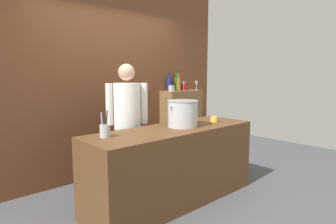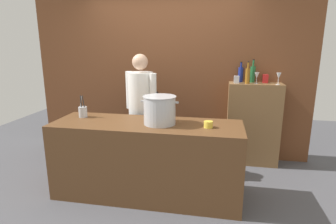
# 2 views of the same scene
# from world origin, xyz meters

# --- Properties ---
(ground_plane) EXTENTS (8.00, 8.00, 0.00)m
(ground_plane) POSITION_xyz_m (0.00, 0.00, 0.00)
(ground_plane) COLOR #4C4C51
(brick_back_panel) EXTENTS (4.40, 0.10, 3.00)m
(brick_back_panel) POSITION_xyz_m (0.00, 1.40, 1.50)
(brick_back_panel) COLOR brown
(brick_back_panel) RESTS_ON ground_plane
(prep_counter) EXTENTS (2.19, 0.70, 0.90)m
(prep_counter) POSITION_xyz_m (0.00, 0.00, 0.45)
(prep_counter) COLOR brown
(prep_counter) RESTS_ON ground_plane
(bar_cabinet) EXTENTS (0.76, 0.32, 1.23)m
(bar_cabinet) POSITION_xyz_m (1.33, 1.19, 0.62)
(bar_cabinet) COLOR brown
(bar_cabinet) RESTS_ON ground_plane
(chef) EXTENTS (0.48, 0.41, 1.66)m
(chef) POSITION_xyz_m (-0.23, 0.61, 0.96)
(chef) COLOR black
(chef) RESTS_ON ground_plane
(stockpot_large) EXTENTS (0.43, 0.37, 0.32)m
(stockpot_large) POSITION_xyz_m (0.16, 0.00, 1.06)
(stockpot_large) COLOR #B7BABF
(stockpot_large) RESTS_ON prep_counter
(utensil_crock) EXTENTS (0.10, 0.10, 0.28)m
(utensil_crock) POSITION_xyz_m (-0.84, 0.12, 0.97)
(utensil_crock) COLOR #B7BABF
(utensil_crock) RESTS_ON prep_counter
(butter_jar) EXTENTS (0.10, 0.10, 0.07)m
(butter_jar) POSITION_xyz_m (0.71, -0.04, 0.94)
(butter_jar) COLOR yellow
(butter_jar) RESTS_ON prep_counter
(wine_bottle_cobalt) EXTENTS (0.07, 0.07, 0.30)m
(wine_bottle_cobalt) POSITION_xyz_m (1.11, 1.28, 1.35)
(wine_bottle_cobalt) COLOR navy
(wine_bottle_cobalt) RESTS_ON bar_cabinet
(wine_bottle_amber) EXTENTS (0.06, 0.06, 0.31)m
(wine_bottle_amber) POSITION_xyz_m (1.20, 1.13, 1.35)
(wine_bottle_amber) COLOR #8C5919
(wine_bottle_amber) RESTS_ON bar_cabinet
(wine_bottle_green) EXTENTS (0.08, 0.08, 0.34)m
(wine_bottle_green) POSITION_xyz_m (1.28, 1.28, 1.36)
(wine_bottle_green) COLOR #1E592D
(wine_bottle_green) RESTS_ON bar_cabinet
(wine_glass_tall) EXTENTS (0.07, 0.07, 0.17)m
(wine_glass_tall) POSITION_xyz_m (1.61, 1.10, 1.35)
(wine_glass_tall) COLOR silver
(wine_glass_tall) RESTS_ON bar_cabinet
(wine_glass_short) EXTENTS (0.07, 0.07, 0.16)m
(wine_glass_short) POSITION_xyz_m (1.32, 1.14, 1.34)
(wine_glass_short) COLOR silver
(wine_glass_short) RESTS_ON bar_cabinet
(spice_tin_silver) EXTENTS (0.07, 0.07, 0.10)m
(spice_tin_silver) POSITION_xyz_m (1.05, 1.15, 1.28)
(spice_tin_silver) COLOR #B2B2B7
(spice_tin_silver) RESTS_ON bar_cabinet
(spice_tin_red) EXTENTS (0.07, 0.07, 0.12)m
(spice_tin_red) POSITION_xyz_m (1.46, 1.26, 1.29)
(spice_tin_red) COLOR red
(spice_tin_red) RESTS_ON bar_cabinet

